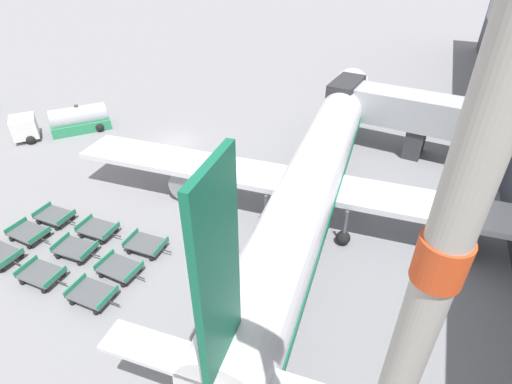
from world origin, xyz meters
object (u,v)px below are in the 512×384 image
airplane (316,172)px  baggage_dolly_row_mid_a_col_b (76,249)px  baggage_dolly_row_mid_b_col_a (55,216)px  baggage_dolly_row_mid_b_col_b (98,229)px  baggage_dolly_row_near_col_c (92,294)px  baggage_dolly_row_mid_a_col_c (120,268)px  baggage_dolly_row_mid_b_col_c (146,245)px  baggage_dolly_row_near_col_a (0,255)px  fuel_tanker_primary (67,122)px  baggage_dolly_row_mid_a_col_a (29,233)px  baggage_dolly_row_near_col_b (42,274)px

airplane → baggage_dolly_row_mid_a_col_b: airplane is taller
baggage_dolly_row_mid_b_col_a → baggage_dolly_row_mid_b_col_b: bearing=0.2°
airplane → baggage_dolly_row_near_col_c: (-9.56, -13.60, -3.05)m
baggage_dolly_row_mid_a_col_c → baggage_dolly_row_mid_b_col_c: (0.20, 2.53, 0.00)m
baggage_dolly_row_near_col_a → baggage_dolly_row_mid_b_col_b: size_ratio=1.01×
fuel_tanker_primary → baggage_dolly_row_mid_a_col_c: size_ratio=2.67×
baggage_dolly_row_mid_a_col_a → baggage_dolly_row_mid_b_col_c: (8.39, 2.18, 0.00)m
baggage_dolly_row_mid_a_col_c → baggage_dolly_row_mid_b_col_a: 8.40m
airplane → baggage_dolly_row_mid_a_col_c: 15.00m
baggage_dolly_row_mid_a_col_c → baggage_dolly_row_mid_b_col_a: bearing=162.2°
baggage_dolly_row_mid_b_col_b → baggage_dolly_row_mid_b_col_c: size_ratio=1.00×
baggage_dolly_row_mid_b_col_a → baggage_dolly_row_mid_b_col_c: 8.20m
airplane → baggage_dolly_row_near_col_a: (-17.49, -13.30, -3.05)m
baggage_dolly_row_near_col_c → baggage_dolly_row_mid_a_col_b: size_ratio=0.99×
baggage_dolly_row_near_col_b → baggage_dolly_row_mid_b_col_a: 6.19m
baggage_dolly_row_mid_a_col_b → baggage_dolly_row_mid_b_col_c: 4.67m
baggage_dolly_row_near_col_a → baggage_dolly_row_near_col_b: size_ratio=1.01×
fuel_tanker_primary → baggage_dolly_row_near_col_c: bearing=-43.3°
baggage_dolly_row_near_col_c → baggage_dolly_row_mid_a_col_b: bearing=144.6°
baggage_dolly_row_mid_a_col_c → baggage_dolly_row_mid_b_col_a: same height
baggage_dolly_row_mid_a_col_a → baggage_dolly_row_near_col_b: bearing=-33.4°
airplane → fuel_tanker_primary: size_ratio=4.68×
fuel_tanker_primary → baggage_dolly_row_mid_a_col_c: fuel_tanker_primary is taller
baggage_dolly_row_near_col_a → baggage_dolly_row_mid_b_col_a: same height
fuel_tanker_primary → baggage_dolly_row_mid_a_col_a: 17.95m
fuel_tanker_primary → baggage_dolly_row_mid_b_col_c: size_ratio=2.70×
baggage_dolly_row_near_col_c → baggage_dolly_row_mid_b_col_b: bearing=127.8°
fuel_tanker_primary → baggage_dolly_row_near_col_b: 22.51m
baggage_dolly_row_near_col_b → baggage_dolly_row_mid_a_col_a: size_ratio=0.99×
baggage_dolly_row_mid_b_col_a → baggage_dolly_row_mid_b_col_c: same height
baggage_dolly_row_near_col_b → baggage_dolly_row_mid_b_col_b: same height
airplane → baggage_dolly_row_mid_a_col_c: size_ratio=12.49×
baggage_dolly_row_mid_a_col_b → baggage_dolly_row_mid_b_col_c: bearing=27.9°
fuel_tanker_primary → baggage_dolly_row_mid_b_col_c: bearing=-33.6°
baggage_dolly_row_mid_b_col_b → baggage_dolly_row_mid_b_col_c: bearing=-0.6°
baggage_dolly_row_mid_a_col_a → baggage_dolly_row_near_col_a: bearing=-87.0°
baggage_dolly_row_mid_a_col_a → airplane: bearing=31.7°
baggage_dolly_row_near_col_a → baggage_dolly_row_near_col_b: bearing=-3.7°
airplane → baggage_dolly_row_mid_b_col_c: 13.06m
baggage_dolly_row_near_col_c → baggage_dolly_row_mid_a_col_a: (-8.06, 2.71, 0.00)m
baggage_dolly_row_near_col_c → baggage_dolly_row_mid_b_col_b: 6.24m
baggage_dolly_row_mid_a_col_c → baggage_dolly_row_mid_b_col_a: (-8.00, 2.57, 0.00)m
baggage_dolly_row_near_col_c → baggage_dolly_row_near_col_a: bearing=177.8°
baggage_dolly_row_mid_a_col_c → baggage_dolly_row_mid_a_col_b: bearing=175.0°
baggage_dolly_row_mid_b_col_b → baggage_dolly_row_mid_b_col_c: (4.15, -0.05, 0.00)m
baggage_dolly_row_near_col_c → baggage_dolly_row_mid_a_col_a: size_ratio=0.99×
baggage_dolly_row_mid_a_col_b → baggage_dolly_row_mid_b_col_b: (-0.03, 2.23, 0.00)m
fuel_tanker_primary → baggage_dolly_row_mid_b_col_a: (10.56, -12.43, -0.71)m
baggage_dolly_row_mid_a_col_a → baggage_dolly_row_mid_a_col_b: 4.27m
baggage_dolly_row_near_col_b → baggage_dolly_row_mid_a_col_c: bearing=28.9°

